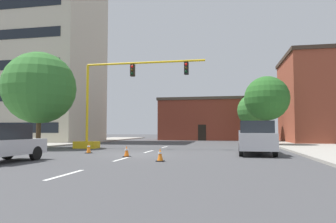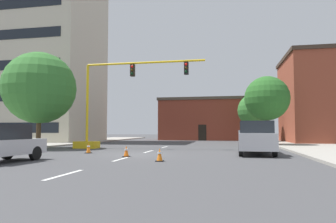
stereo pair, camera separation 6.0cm
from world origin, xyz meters
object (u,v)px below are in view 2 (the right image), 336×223
at_px(pickup_truck_silver, 256,138).
at_px(traffic_cone_roadside_a, 126,151).
at_px(traffic_cone_roadside_c, 89,148).
at_px(tree_right_mid, 267,98).
at_px(tree_left_near, 40,88).
at_px(tree_right_far, 255,111).
at_px(traffic_signal_gantry, 103,119).
at_px(traffic_cone_roadside_b, 160,155).

bearing_deg(pickup_truck_silver, traffic_cone_roadside_a, -155.63).
bearing_deg(traffic_cone_roadside_c, tree_right_mid, 42.90).
distance_m(tree_left_near, tree_right_far, 24.53).
distance_m(traffic_cone_roadside_a, traffic_cone_roadside_c, 3.82).
xyz_separation_m(traffic_signal_gantry, tree_right_mid, (13.37, 6.57, 2.07)).
bearing_deg(traffic_cone_roadside_c, traffic_cone_roadside_a, -33.05).
bearing_deg(traffic_cone_roadside_c, tree_left_near, 148.37).
relative_size(tree_left_near, traffic_cone_roadside_c, 11.16).
relative_size(traffic_signal_gantry, traffic_cone_roadside_c, 15.18).
relative_size(tree_left_near, traffic_cone_roadside_b, 12.23).
relative_size(tree_left_near, tree_right_far, 1.30).
height_order(tree_right_far, tree_right_mid, tree_right_mid).
xyz_separation_m(traffic_signal_gantry, traffic_cone_roadside_a, (4.27, -6.95, -2.02)).
distance_m(traffic_signal_gantry, tree_right_far, 20.30).
bearing_deg(traffic_cone_roadside_b, traffic_cone_roadside_c, 143.46).
bearing_deg(traffic_cone_roadside_a, tree_right_mid, 56.04).
xyz_separation_m(pickup_truck_silver, traffic_cone_roadside_c, (-10.31, -1.14, -0.64)).
height_order(tree_right_mid, traffic_cone_roadside_c, tree_right_mid).
distance_m(tree_right_far, traffic_cone_roadside_b, 25.53).
distance_m(tree_right_mid, pickup_truck_silver, 11.03).
height_order(tree_right_far, traffic_cone_roadside_c, tree_right_far).
xyz_separation_m(pickup_truck_silver, traffic_cone_roadside_b, (-4.80, -5.22, -0.67)).
relative_size(tree_right_far, traffic_cone_roadside_c, 8.57).
xyz_separation_m(tree_left_near, tree_right_mid, (18.33, 7.72, -0.42)).
distance_m(traffic_cone_roadside_b, traffic_cone_roadside_c, 6.85).
bearing_deg(traffic_cone_roadside_c, tree_right_far, 59.62).
distance_m(pickup_truck_silver, traffic_cone_roadside_a, 7.83).
bearing_deg(tree_right_far, traffic_cone_roadside_c, -120.38).
relative_size(traffic_signal_gantry, tree_right_far, 1.77).
xyz_separation_m(traffic_signal_gantry, tree_right_far, (13.01, 15.51, 1.50)).
bearing_deg(tree_right_mid, traffic_signal_gantry, -153.83).
bearing_deg(traffic_cone_roadside_b, pickup_truck_silver, 47.36).
distance_m(tree_left_near, pickup_truck_silver, 16.98).
relative_size(tree_left_near, tree_right_mid, 1.18).
bearing_deg(tree_right_far, traffic_signal_gantry, -129.99).
relative_size(tree_right_far, pickup_truck_silver, 1.08).
relative_size(pickup_truck_silver, traffic_cone_roadside_a, 8.78).
distance_m(pickup_truck_silver, traffic_cone_roadside_b, 7.12).
xyz_separation_m(tree_left_near, traffic_cone_roadside_c, (6.03, -3.71, -4.47)).
bearing_deg(tree_left_near, traffic_cone_roadside_c, -31.63).
bearing_deg(traffic_cone_roadside_a, traffic_signal_gantry, 121.57).
xyz_separation_m(tree_right_far, tree_right_mid, (0.35, -8.94, 0.56)).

